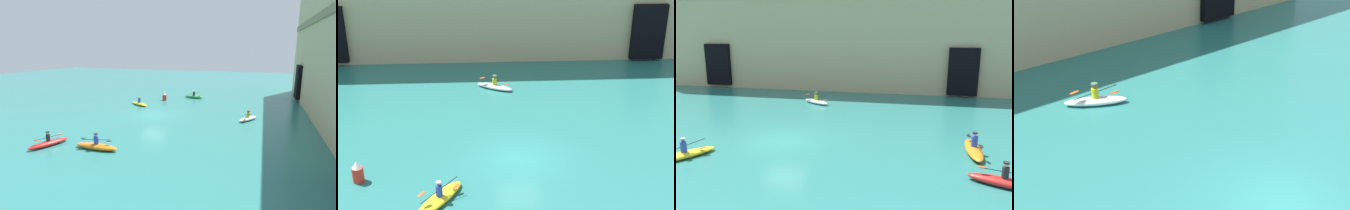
% 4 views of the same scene
% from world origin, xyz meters
% --- Properties ---
extents(ground_plane, '(120.00, 120.00, 0.00)m').
position_xyz_m(ground_plane, '(0.00, 0.00, 0.00)').
color(ground_plane, '#28706B').
extents(kayak_white, '(2.78, 2.01, 1.07)m').
position_xyz_m(kayak_white, '(-0.96, 9.93, 0.23)').
color(kayak_white, white).
rests_on(kayak_white, ground).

